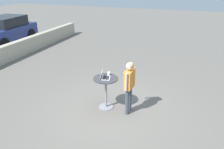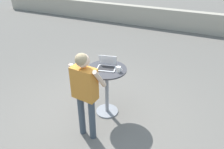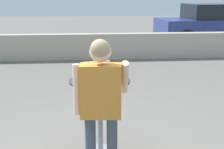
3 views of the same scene
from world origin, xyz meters
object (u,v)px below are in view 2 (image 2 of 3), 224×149
at_px(standing_person, 85,87).
at_px(laptop, 107,66).
at_px(coffee_mug, 119,69).
at_px(cafe_table, 107,83).

bearing_deg(standing_person, laptop, 88.99).
distance_m(laptop, coffee_mug, 0.25).
xyz_separation_m(cafe_table, laptop, (-0.01, 0.04, 0.35)).
relative_size(cafe_table, coffee_mug, 8.42).
bearing_deg(cafe_table, standing_person, -91.95).
height_order(coffee_mug, standing_person, standing_person).
bearing_deg(coffee_mug, cafe_table, 179.01).
relative_size(laptop, standing_person, 0.25).
xyz_separation_m(cafe_table, standing_person, (-0.02, -0.72, 0.32)).
height_order(laptop, standing_person, standing_person).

